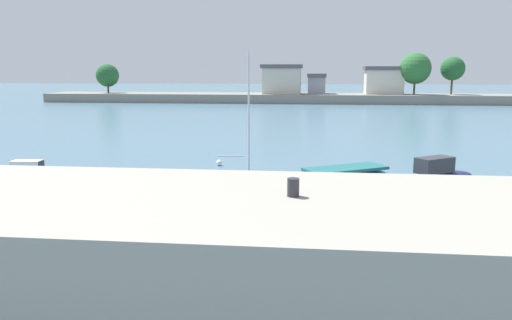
% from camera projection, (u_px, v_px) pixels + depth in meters
% --- Properties ---
extents(ground_plane, '(400.00, 400.00, 0.00)m').
position_uv_depth(ground_plane, '(184.00, 223.00, 19.82)').
color(ground_plane, slate).
extents(seawall_embankment, '(70.10, 7.06, 2.78)m').
position_uv_depth(seawall_embankment, '(123.00, 244.00, 13.38)').
color(seawall_embankment, '#9E998C').
rests_on(seawall_embankment, ground).
extents(mooring_bollard, '(0.32, 0.32, 0.48)m').
position_uv_depth(mooring_bollard, '(293.00, 187.00, 12.89)').
color(mooring_bollard, '#2D2D33').
rests_on(mooring_bollard, seawall_embankment).
extents(moored_boat_0, '(3.89, 1.42, 1.55)m').
position_uv_depth(moored_boat_0, '(17.00, 179.00, 25.10)').
color(moored_boat_0, navy).
rests_on(moored_boat_0, ground).
extents(moored_boat_1, '(3.33, 1.59, 0.87)m').
position_uv_depth(moored_boat_1, '(106.00, 181.00, 25.55)').
color(moored_boat_1, white).
rests_on(moored_boat_1, ground).
extents(moored_boat_2, '(3.52, 1.66, 6.99)m').
position_uv_depth(moored_boat_2, '(244.00, 176.00, 26.55)').
color(moored_boat_2, '#3856A8').
rests_on(moored_boat_2, ground).
extents(moored_boat_3, '(5.68, 4.47, 1.05)m').
position_uv_depth(moored_boat_3, '(345.00, 178.00, 25.82)').
color(moored_boat_3, teal).
rests_on(moored_boat_3, ground).
extents(moored_boat_4, '(4.83, 4.02, 1.66)m').
position_uv_depth(moored_boat_4, '(438.00, 177.00, 25.50)').
color(moored_boat_4, navy).
rests_on(moored_boat_4, ground).
extents(mooring_buoy_0, '(0.37, 0.37, 0.37)m').
position_uv_depth(mooring_buoy_0, '(342.00, 168.00, 29.90)').
color(mooring_buoy_0, yellow).
rests_on(mooring_buoy_0, ground).
extents(mooring_buoy_2, '(0.37, 0.37, 0.37)m').
position_uv_depth(mooring_buoy_2, '(219.00, 163.00, 31.70)').
color(mooring_buoy_2, white).
rests_on(mooring_buoy_2, ground).
extents(mooring_buoy_4, '(0.32, 0.32, 0.32)m').
position_uv_depth(mooring_buoy_4, '(317.00, 175.00, 28.06)').
color(mooring_buoy_4, white).
rests_on(mooring_buoy_4, ground).
extents(distant_shoreline, '(90.33, 9.44, 9.09)m').
position_uv_depth(distant_shoreline, '(301.00, 90.00, 92.78)').
color(distant_shoreline, gray).
rests_on(distant_shoreline, ground).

